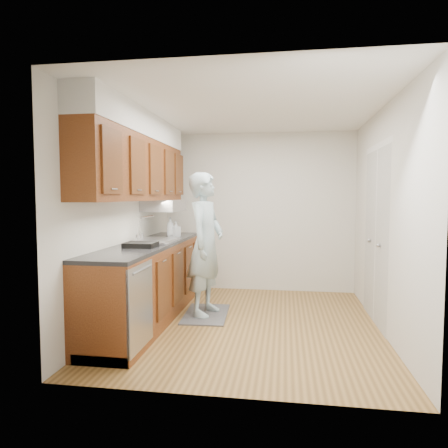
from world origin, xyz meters
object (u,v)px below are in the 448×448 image
object	(u,v)px
soap_bottle_a	(170,227)
soap_bottle_b	(176,229)
dish_rack	(141,245)
person	(206,234)
soap_bottle_c	(173,230)

from	to	relation	value
soap_bottle_a	soap_bottle_b	xyz separation A→B (m)	(0.08, 0.00, -0.03)
soap_bottle_b	dish_rack	xyz separation A→B (m)	(-0.08, -1.15, -0.08)
person	soap_bottle_b	size ratio (longest dim) A/B	9.43
soap_bottle_b	soap_bottle_c	bearing A→B (deg)	122.90
person	soap_bottle_b	xyz separation A→B (m)	(-0.52, 0.47, 0.02)
soap_bottle_a	dish_rack	xyz separation A→B (m)	(-0.01, -1.15, -0.11)
soap_bottle_b	soap_bottle_a	bearing A→B (deg)	-178.38
soap_bottle_a	soap_bottle_b	distance (m)	0.08
soap_bottle_a	soap_bottle_b	size ratio (longest dim) A/B	1.27
soap_bottle_a	dish_rack	bearing A→B (deg)	-90.26
soap_bottle_b	dish_rack	distance (m)	1.16
person	dish_rack	size ratio (longest dim) A/B	5.98
person	soap_bottle_a	size ratio (longest dim) A/B	7.44
person	soap_bottle_b	world-z (taller)	person
dish_rack	soap_bottle_b	bearing A→B (deg)	85.55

